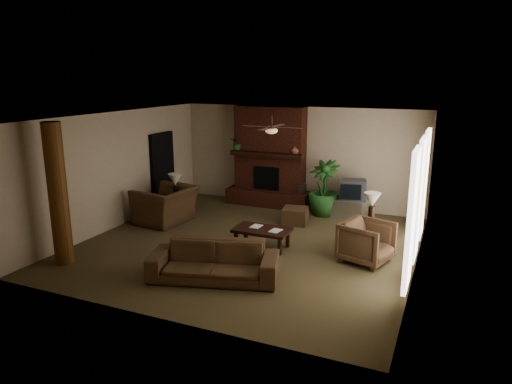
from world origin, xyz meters
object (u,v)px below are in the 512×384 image
at_px(lamp_right, 372,202).
at_px(tv_stand, 350,209).
at_px(side_table_left, 175,208).
at_px(lamp_left, 175,181).
at_px(armchair_left, 165,199).
at_px(ottoman, 295,216).
at_px(sofa, 214,256).
at_px(floor_vase, 300,194).
at_px(armchair_right, 367,240).
at_px(side_table_right, 369,233).
at_px(coffee_table, 262,231).
at_px(log_column, 58,195).
at_px(floor_plant, 323,200).

bearing_deg(lamp_right, tv_stand, 114.66).
height_order(side_table_left, lamp_left, lamp_left).
distance_m(armchair_left, ottoman, 3.30).
xyz_separation_m(sofa, floor_vase, (0.00, 5.04, -0.02)).
xyz_separation_m(armchair_right, side_table_right, (-0.11, 0.99, -0.18)).
distance_m(armchair_right, floor_vase, 3.95).
bearing_deg(side_table_left, side_table_right, 0.31).
bearing_deg(side_table_left, coffee_table, -20.03).
relative_size(armchair_right, side_table_right, 1.67).
relative_size(log_column, tv_stand, 3.29).
distance_m(log_column, ottoman, 5.56).
bearing_deg(side_table_right, armchair_right, -83.59).
height_order(ottoman, lamp_left, lamp_left).
height_order(lamp_left, lamp_right, same).
bearing_deg(sofa, side_table_right, 35.66).
distance_m(armchair_right, lamp_left, 5.17).
xyz_separation_m(ottoman, lamp_left, (-2.95, -0.85, 0.80)).
bearing_deg(log_column, floor_plant, 53.63).
xyz_separation_m(log_column, armchair_right, (5.51, 2.42, -0.94)).
relative_size(coffee_table, lamp_right, 1.85).
distance_m(tv_stand, lamp_left, 4.57).
xyz_separation_m(ottoman, floor_plant, (0.45, 1.02, 0.21)).
distance_m(sofa, lamp_left, 3.93).
height_order(sofa, side_table_right, sofa).
distance_m(ottoman, lamp_right, 2.33).
xyz_separation_m(armchair_right, lamp_left, (-5.05, 0.95, 0.54)).
height_order(floor_vase, lamp_right, lamp_right).
relative_size(coffee_table, floor_vase, 1.56).
xyz_separation_m(floor_plant, side_table_right, (1.54, -1.83, -0.14)).
relative_size(log_column, lamp_left, 4.31).
bearing_deg(coffee_table, side_table_left, 159.97).
height_order(log_column, ottoman, log_column).
relative_size(armchair_left, lamp_right, 2.12).
bearing_deg(log_column, lamp_right, 31.84).
xyz_separation_m(coffee_table, tv_stand, (1.27, 2.90, -0.12)).
height_order(armchair_left, side_table_right, armchair_left).
height_order(tv_stand, lamp_right, lamp_right).
bearing_deg(side_table_right, floor_plant, 130.05).
bearing_deg(floor_plant, tv_stand, -1.16).
bearing_deg(side_table_left, tv_stand, 23.97).
xyz_separation_m(coffee_table, ottoman, (0.11, 1.89, -0.17)).
height_order(log_column, armchair_left, log_column).
distance_m(armchair_right, side_table_right, 1.01).
xyz_separation_m(armchair_left, lamp_left, (0.09, 0.34, 0.40)).
height_order(ottoman, lamp_right, lamp_right).
bearing_deg(log_column, side_table_left, 82.96).
xyz_separation_m(ottoman, tv_stand, (1.16, 1.00, 0.05)).
bearing_deg(lamp_left, floor_vase, 39.51).
height_order(coffee_table, floor_vase, floor_vase).
height_order(lamp_left, side_table_right, lamp_left).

